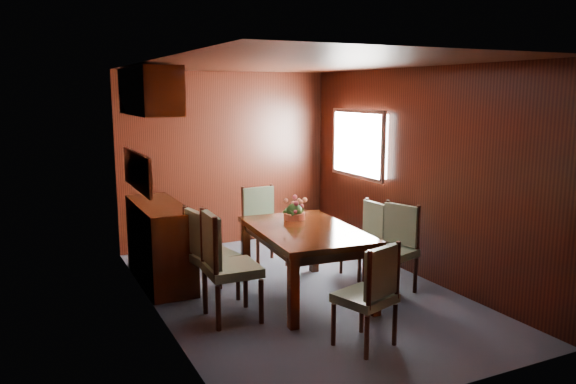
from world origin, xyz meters
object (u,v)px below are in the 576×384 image
dining_table (305,238)px  chair_head (372,290)px  sideboard (160,243)px  flower_centerpiece (294,209)px  chair_left_near (224,260)px  chair_right_near (395,243)px

dining_table → chair_head: (-0.07, -1.32, -0.13)m
sideboard → chair_head: chair_head is taller
sideboard → flower_centerpiece: size_ratio=5.55×
sideboard → chair_head: 2.71m
chair_head → chair_left_near: bearing=112.0°
sideboard → flower_centerpiece: bearing=-28.1°
chair_head → dining_table: bearing=69.4°
dining_table → flower_centerpiece: (0.08, 0.41, 0.22)m
chair_left_near → chair_right_near: (1.91, -0.05, -0.05)m
dining_table → chair_right_near: 0.98m
chair_left_near → sideboard: bearing=-166.1°
sideboard → chair_right_near: chair_right_near is taller
chair_right_near → dining_table: bearing=55.9°
sideboard → flower_centerpiece: 1.56m
sideboard → flower_centerpiece: flower_centerpiece is taller
flower_centerpiece → chair_right_near: bearing=-38.6°
chair_left_near → flower_centerpiece: (1.05, 0.64, 0.27)m
chair_left_near → chair_right_near: bearing=90.7°
sideboard → chair_head: size_ratio=1.54×
sideboard → chair_left_near: (0.28, -1.35, 0.13)m
chair_right_near → chair_head: bearing=118.3°
dining_table → chair_head: chair_head is taller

